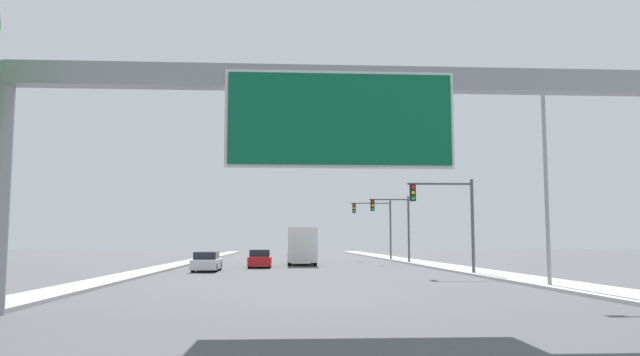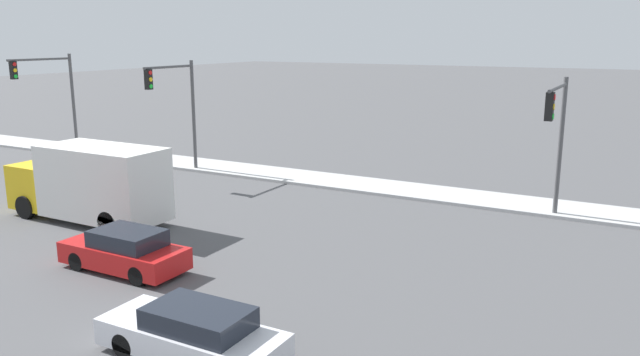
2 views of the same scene
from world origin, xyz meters
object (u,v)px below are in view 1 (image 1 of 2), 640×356
at_px(sign_gantry, 340,115).
at_px(traffic_light_near_intersection, 451,210).
at_px(car_near_right, 260,259).
at_px(traffic_light_mid_block, 396,219).
at_px(traffic_light_far_intersection, 378,220).
at_px(street_lamp_right, 538,160).
at_px(car_near_left, 207,262).
at_px(truck_box_primary, 302,246).

xyz_separation_m(sign_gantry, traffic_light_near_intersection, (8.91, 20.09, -1.87)).
bearing_deg(traffic_light_near_intersection, car_near_right, 137.01).
bearing_deg(traffic_light_mid_block, traffic_light_far_intersection, 91.15).
bearing_deg(street_lamp_right, car_near_left, 135.69).
distance_m(car_near_left, traffic_light_mid_block, 21.80).
height_order(truck_box_primary, street_lamp_right, street_lamp_right).
relative_size(car_near_left, traffic_light_near_intersection, 0.79).
bearing_deg(street_lamp_right, traffic_light_near_intersection, 95.87).
height_order(traffic_light_far_intersection, street_lamp_right, street_lamp_right).
distance_m(car_near_right, truck_box_primary, 6.52).
bearing_deg(truck_box_primary, traffic_light_mid_block, 18.39).
bearing_deg(traffic_light_far_intersection, truck_box_primary, -124.29).
height_order(car_near_right, truck_box_primary, truck_box_primary).
height_order(sign_gantry, car_near_right, sign_gantry).
height_order(sign_gantry, car_near_left, sign_gantry).
relative_size(car_near_right, traffic_light_mid_block, 0.69).
distance_m(truck_box_primary, street_lamp_right, 29.93).
bearing_deg(traffic_light_near_intersection, car_near_left, 160.24).
bearing_deg(street_lamp_right, traffic_light_mid_block, 91.76).
bearing_deg(car_near_right, traffic_light_mid_block, 33.85).
bearing_deg(truck_box_primary, street_lamp_right, -70.23).
xyz_separation_m(sign_gantry, traffic_light_far_intersection, (8.88, 50.09, -1.49)).
bearing_deg(sign_gantry, street_lamp_right, 42.48).
relative_size(truck_box_primary, traffic_light_mid_block, 1.18).
relative_size(traffic_light_near_intersection, street_lamp_right, 0.61).
height_order(car_near_left, truck_box_primary, truck_box_primary).
relative_size(sign_gantry, truck_box_primary, 2.73).
bearing_deg(car_near_left, traffic_light_near_intersection, -19.76).
bearing_deg(truck_box_primary, car_near_right, -122.87).
height_order(car_near_left, car_near_right, car_near_right).
bearing_deg(traffic_light_mid_block, traffic_light_near_intersection, -90.49).
height_order(truck_box_primary, traffic_light_mid_block, traffic_light_mid_block).
height_order(sign_gantry, truck_box_primary, sign_gantry).
relative_size(car_near_left, car_near_right, 1.09).
bearing_deg(car_near_right, sign_gantry, -83.69).
height_order(traffic_light_mid_block, traffic_light_far_intersection, traffic_light_far_intersection).
height_order(car_near_right, traffic_light_near_intersection, traffic_light_near_intersection).
distance_m(traffic_light_near_intersection, traffic_light_far_intersection, 30.00).
bearing_deg(traffic_light_far_intersection, traffic_light_mid_block, -88.85).
relative_size(traffic_light_near_intersection, traffic_light_mid_block, 0.95).
height_order(truck_box_primary, traffic_light_far_intersection, traffic_light_far_intersection).
bearing_deg(car_near_right, car_near_left, -120.89).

